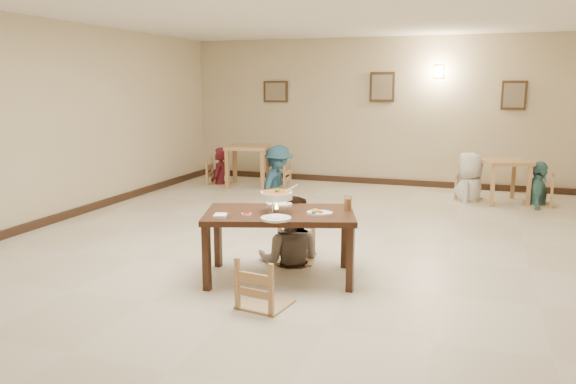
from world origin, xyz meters
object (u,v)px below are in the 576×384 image
at_px(chair_near, 265,259).
at_px(bg_diner_c, 471,152).
at_px(main_table, 280,219).
at_px(bg_diner_b, 278,145).
at_px(drink_glass, 348,203).
at_px(bg_table_left, 248,153).
at_px(main_diner, 290,195).
at_px(bg_chair_ll, 219,160).
at_px(bg_diner_a, 219,147).
at_px(bg_chair_rr, 539,176).
at_px(bg_diner_d, 541,161).
at_px(curry_warmer, 276,196).
at_px(chair_far, 293,216).
at_px(bg_chair_lr, 278,165).
at_px(bg_table_right, 504,168).
at_px(bg_chair_rl, 470,176).

distance_m(chair_near, bg_diner_c, 6.07).
height_order(main_table, bg_diner_b, bg_diner_b).
distance_m(drink_glass, bg_table_left, 5.68).
distance_m(main_diner, bg_chair_ll, 5.38).
relative_size(bg_diner_a, bg_diner_c, 0.90).
distance_m(bg_chair_rr, bg_diner_d, 0.26).
bearing_deg(bg_table_left, curry_warmer, -64.09).
relative_size(chair_far, bg_chair_lr, 1.19).
bearing_deg(drink_glass, bg_chair_lr, 117.77).
height_order(drink_glass, bg_chair_lr, bg_chair_lr).
distance_m(curry_warmer, bg_table_left, 5.62).
relative_size(chair_near, bg_diner_d, 0.60).
height_order(bg_chair_lr, bg_diner_b, bg_diner_b).
bearing_deg(bg_chair_ll, bg_chair_lr, -96.49).
height_order(main_diner, bg_chair_rr, main_diner).
height_order(main_diner, bg_diner_a, main_diner).
distance_m(bg_table_right, bg_chair_lr, 4.25).
xyz_separation_m(main_diner, bg_chair_lr, (-1.77, 4.51, -0.35)).
bearing_deg(bg_chair_lr, bg_diner_c, 90.09).
relative_size(main_diner, bg_chair_lr, 1.76).
bearing_deg(bg_table_left, bg_chair_ll, -177.21).
distance_m(chair_far, bg_table_left, 4.99).
relative_size(curry_warmer, bg_diner_d, 0.25).
distance_m(main_table, curry_warmer, 0.26).
bearing_deg(bg_chair_rl, bg_diner_a, 106.44).
relative_size(bg_diner_a, bg_diner_d, 1.02).
xyz_separation_m(drink_glass, bg_diner_d, (2.30, 4.63, -0.04)).
bearing_deg(drink_glass, bg_chair_ll, 128.80).
relative_size(bg_chair_rl, bg_diner_d, 0.58).
height_order(bg_diner_a, bg_diner_c, bg_diner_c).
height_order(bg_table_right, bg_diner_d, bg_diner_d).
distance_m(bg_diner_a, bg_diner_c, 4.94).
distance_m(main_table, bg_chair_ll, 5.90).
bearing_deg(curry_warmer, main_diner, 95.15).
height_order(main_diner, bg_table_right, main_diner).
bearing_deg(chair_near, bg_chair_ll, -51.43).
bearing_deg(bg_diner_d, chair_near, 157.61).
bearing_deg(main_diner, bg_table_right, -128.43).
bearing_deg(main_table, bg_chair_lr, 92.77).
bearing_deg(bg_diner_a, bg_chair_rl, 83.79).
xyz_separation_m(main_diner, curry_warmer, (0.05, -0.59, 0.11)).
xyz_separation_m(bg_diner_c, bg_diner_d, (1.13, -0.11, -0.10)).
bearing_deg(bg_chair_rr, drink_glass, -19.49).
relative_size(chair_far, chair_near, 1.16).
bearing_deg(bg_chair_lr, main_diner, 22.11).
xyz_separation_m(chair_far, bg_diner_b, (-1.78, 4.42, 0.32)).
xyz_separation_m(main_diner, bg_diner_a, (-3.03, 4.43, -0.02)).
distance_m(bg_table_right, bg_diner_d, 0.59).
bearing_deg(bg_chair_lr, bg_table_right, 89.63).
relative_size(bg_chair_ll, bg_diner_d, 0.67).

